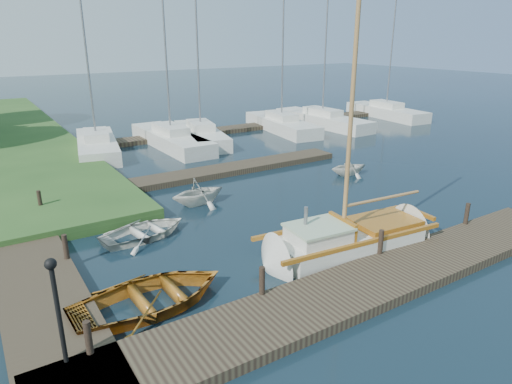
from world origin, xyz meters
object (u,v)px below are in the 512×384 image
marina_boat_5 (322,119)px  marina_boat_7 (386,111)px  dinghy (151,293)px  marina_boat_1 (171,138)px  sailboat (351,242)px  tender_a (144,229)px  mooring_post_5 (40,200)px  tender_b (198,190)px  mooring_post_0 (88,337)px  mooring_post_2 (381,242)px  mooring_post_3 (467,214)px  tender_d (349,165)px  mooring_post_1 (262,281)px  marina_boat_4 (281,123)px  marina_boat_0 (97,144)px  lamp_post (56,297)px  marina_boat_2 (201,134)px  mooring_post_4 (65,247)px

marina_boat_5 → marina_boat_7: (7.48, 0.10, 0.01)m
dinghy → marina_boat_1: (7.76, 17.35, 0.13)m
sailboat → tender_a: 7.29m
mooring_post_5 → tender_b: size_ratio=0.33×
dinghy → tender_a: (1.38, 4.44, -0.11)m
dinghy → marina_boat_7: (28.33, 17.69, 0.14)m
tender_b → marina_boat_7: (23.82, 11.19, -0.06)m
marina_boat_7 → mooring_post_0: bearing=127.7°
tender_a → tender_b: size_ratio=1.31×
tender_b → mooring_post_2: bearing=-165.9°
mooring_post_3 → marina_boat_7: marina_boat_7 is taller
mooring_post_3 → dinghy: mooring_post_3 is taller
tender_d → tender_a: bearing=108.7°
mooring_post_1 → marina_boat_4: (14.32, 19.13, -0.13)m
dinghy → marina_boat_0: 18.33m
tender_a → mooring_post_0: bearing=141.3°
lamp_post → dinghy: 3.16m
marina_boat_7 → marina_boat_2: bearing=96.2°
mooring_post_2 → tender_b: bearing=107.9°
tender_a → marina_boat_5: size_ratio=0.28×
dinghy → marina_boat_0: marina_boat_0 is taller
tender_b → marina_boat_4: size_ratio=0.22×
mooring_post_3 → mooring_post_5: size_ratio=1.00×
mooring_post_5 → mooring_post_2: bearing=-49.6°
marina_boat_5 → marina_boat_7: 7.48m
sailboat → tender_a: bearing=143.8°
mooring_post_2 → marina_boat_2: size_ratio=0.07×
mooring_post_0 → mooring_post_2: (9.00, 0.00, 0.00)m
marina_boat_2 → marina_boat_5: (10.88, 0.14, -0.01)m
mooring_post_4 → tender_a: (2.81, 0.87, -0.37)m
sailboat → tender_b: size_ratio=4.07×
lamp_post → marina_boat_5: size_ratio=0.22×
mooring_post_3 → marina_boat_0: 21.21m
dinghy → marina_boat_0: bearing=-12.8°
mooring_post_3 → marina_boat_0: marina_boat_0 is taller
mooring_post_3 → marina_boat_1: 19.16m
marina_boat_2 → mooring_post_1: bearing=171.3°
mooring_post_2 → tender_d: (5.96, 7.70, -0.17)m
mooring_post_1 → lamp_post: size_ratio=0.33×
lamp_post → sailboat: bearing=6.5°
mooring_post_1 → marina_boat_2: marina_boat_2 is taller
mooring_post_5 → marina_boat_1: marina_boat_1 is taller
mooring_post_2 → dinghy: size_ratio=0.19×
mooring_post_0 → mooring_post_5: size_ratio=1.00×
mooring_post_3 → mooring_post_1: bearing=180.0°
mooring_post_4 → marina_boat_1: marina_boat_1 is taller
mooring_post_4 → tender_d: (14.46, 2.70, -0.17)m
mooring_post_2 → marina_boat_7: (21.26, 19.12, -0.13)m
sailboat → marina_boat_1: (0.92, 17.73, 0.22)m
lamp_post → tender_d: size_ratio=1.20×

